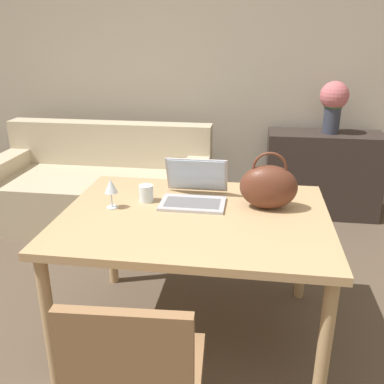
{
  "coord_description": "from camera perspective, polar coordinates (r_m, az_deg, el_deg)",
  "views": [
    {
      "loc": [
        0.2,
        -1.36,
        1.63
      ],
      "look_at": [
        -0.08,
        0.62,
        0.86
      ],
      "focal_mm": 40.0,
      "sensor_mm": 36.0,
      "label": 1
    }
  ],
  "objects": [
    {
      "name": "flower_vase",
      "position": [
        3.95,
        18.37,
        11.38
      ],
      "size": [
        0.24,
        0.24,
        0.45
      ],
      "color": "#333847",
      "rests_on": "sideboard"
    },
    {
      "name": "handbag",
      "position": [
        2.25,
        10.16,
        0.74
      ],
      "size": [
        0.3,
        0.17,
        0.31
      ],
      "color": "#592D1E",
      "rests_on": "dining_table"
    },
    {
      "name": "laptop",
      "position": [
        2.35,
        0.34,
        0.3
      ],
      "size": [
        0.35,
        0.32,
        0.22
      ],
      "color": "#ADADB2",
      "rests_on": "dining_table"
    },
    {
      "name": "wine_glass",
      "position": [
        2.26,
        -10.77,
        0.63
      ],
      "size": [
        0.07,
        0.07,
        0.16
      ],
      "color": "silver",
      "rests_on": "dining_table"
    },
    {
      "name": "wall_back",
      "position": [
        4.2,
        5.71,
        17.0
      ],
      "size": [
        10.0,
        0.06,
        2.7
      ],
      "color": "#BCB29E",
      "rests_on": "ground_plane"
    },
    {
      "name": "couch",
      "position": [
        3.94,
        -12.03,
        0.4
      ],
      "size": [
        1.92,
        0.94,
        0.82
      ],
      "color": "#C1B293",
      "rests_on": "ground_plane"
    },
    {
      "name": "sideboard",
      "position": [
        4.1,
        16.93,
        2.3
      ],
      "size": [
        1.01,
        0.4,
        0.77
      ],
      "color": "#332823",
      "rests_on": "ground_plane"
    },
    {
      "name": "drinking_glass",
      "position": [
        2.35,
        -6.13,
        -0.18
      ],
      "size": [
        0.08,
        0.08,
        0.09
      ],
      "color": "silver",
      "rests_on": "dining_table"
    },
    {
      "name": "dining_table",
      "position": [
        2.22,
        0.35,
        -4.77
      ],
      "size": [
        1.36,
        1.03,
        0.74
      ],
      "color": "tan",
      "rests_on": "ground_plane"
    },
    {
      "name": "chair",
      "position": [
        1.62,
        -7.39,
        -23.5
      ],
      "size": [
        0.46,
        0.46,
        0.87
      ],
      "rotation": [
        0.0,
        0.0,
        0.06
      ],
      "color": "olive",
      "rests_on": "ground_plane"
    }
  ]
}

